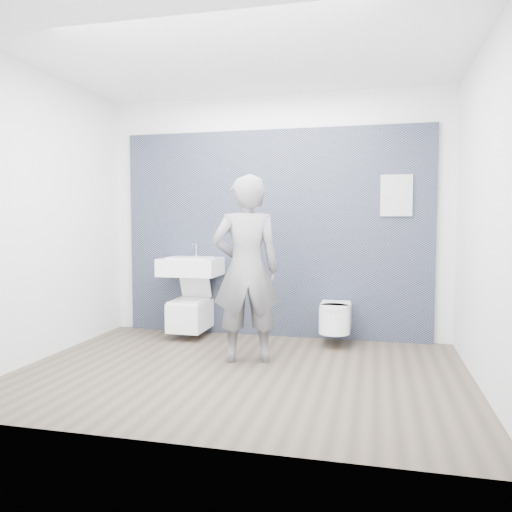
% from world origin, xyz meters
% --- Properties ---
extents(ground, '(4.00, 4.00, 0.00)m').
position_xyz_m(ground, '(0.00, 0.00, 0.00)').
color(ground, brown).
rests_on(ground, ground).
extents(room_shell, '(4.00, 4.00, 4.00)m').
position_xyz_m(room_shell, '(0.00, 0.00, 1.74)').
color(room_shell, silver).
rests_on(room_shell, ground).
extents(tile_wall, '(3.60, 0.06, 2.40)m').
position_xyz_m(tile_wall, '(0.00, 1.47, 0.00)').
color(tile_wall, black).
rests_on(tile_wall, ground).
extents(washbasin, '(0.67, 0.50, 0.50)m').
position_xyz_m(washbasin, '(-0.92, 1.19, 0.83)').
color(washbasin, white).
rests_on(washbasin, ground).
extents(toilet_square, '(0.39, 0.56, 0.74)m').
position_xyz_m(toilet_square, '(-0.92, 1.16, 0.28)').
color(toilet_square, white).
rests_on(toilet_square, ground).
extents(toilet_rounded, '(0.33, 0.56, 0.30)m').
position_xyz_m(toilet_rounded, '(0.75, 1.16, 0.30)').
color(toilet_rounded, white).
rests_on(toilet_rounded, ground).
extents(info_placard, '(0.34, 0.03, 0.45)m').
position_xyz_m(info_placard, '(1.37, 1.43, 0.00)').
color(info_placard, white).
rests_on(info_placard, ground).
extents(visitor, '(0.75, 0.60, 1.78)m').
position_xyz_m(visitor, '(-0.03, 0.34, 0.89)').
color(visitor, gray).
rests_on(visitor, ground).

